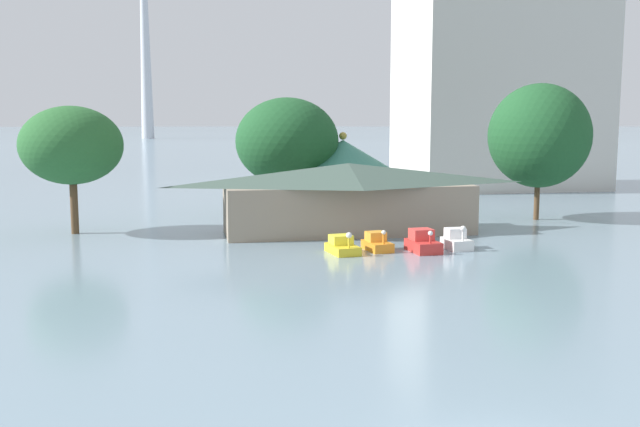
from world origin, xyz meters
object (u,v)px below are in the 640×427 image
pedal_boat_yellow (342,246)px  pedal_boat_red (423,243)px  shoreline_tree_tall_left (71,145)px  pedal_boat_white (456,241)px  shoreline_tree_right (539,136)px  pedal_boat_orange (377,243)px  shoreline_tree_mid (287,141)px  background_building_block (499,78)px  green_roof_pavilion (343,173)px  boathouse (348,196)px

pedal_boat_yellow → pedal_boat_red: bearing=77.5°
pedal_boat_red → shoreline_tree_tall_left: bearing=-121.3°
pedal_boat_white → pedal_boat_red: bearing=-81.8°
pedal_boat_white → shoreline_tree_tall_left: (-26.20, 11.70, 6.17)m
pedal_boat_yellow → shoreline_tree_right: size_ratio=0.25×
pedal_boat_orange → pedal_boat_red: size_ratio=0.91×
pedal_boat_yellow → shoreline_tree_right: shoreline_tree_right is taller
pedal_boat_red → shoreline_tree_mid: bearing=-166.2°
shoreline_tree_right → background_building_block: size_ratio=0.42×
shoreline_tree_mid → shoreline_tree_right: size_ratio=0.90×
pedal_boat_orange → background_building_block: bearing=138.2°
pedal_boat_white → shoreline_tree_mid: 21.67m
pedal_boat_orange → background_building_block: background_building_block is taller
shoreline_tree_mid → background_building_block: size_ratio=0.38×
pedal_boat_yellow → pedal_boat_orange: size_ratio=1.12×
shoreline_tree_right → background_building_block: 31.46m
shoreline_tree_tall_left → shoreline_tree_mid: size_ratio=0.91×
green_roof_pavilion → background_building_block: size_ratio=0.35×
pedal_boat_red → green_roof_pavilion: green_roof_pavilion is taller
boathouse → background_building_block: bearing=50.5°
pedal_boat_red → shoreline_tree_right: 20.54m
pedal_boat_orange → shoreline_tree_mid: (-3.34, 18.37, 6.24)m
pedal_boat_white → shoreline_tree_right: shoreline_tree_right is taller
shoreline_tree_mid → pedal_boat_yellow: bearing=-87.4°
pedal_boat_yellow → green_roof_pavilion: green_roof_pavilion is taller
pedal_boat_red → shoreline_tree_right: (14.74, 12.65, 6.71)m
green_roof_pavilion → shoreline_tree_tall_left: bearing=-164.1°
pedal_boat_yellow → pedal_boat_red: (5.36, -0.41, 0.11)m
pedal_boat_orange → pedal_boat_white: (5.41, -0.47, 0.07)m
green_roof_pavilion → shoreline_tree_tall_left: shoreline_tree_tall_left is taller
pedal_boat_white → boathouse: size_ratio=0.12×
pedal_boat_orange → green_roof_pavilion: green_roof_pavilion is taller
pedal_boat_red → shoreline_tree_mid: shoreline_tree_mid is taller
boathouse → shoreline_tree_right: shoreline_tree_right is taller
pedal_boat_yellow → pedal_boat_orange: 2.55m
pedal_boat_red → pedal_boat_white: 2.59m
green_roof_pavilion → background_building_block: background_building_block is taller
green_roof_pavilion → background_building_block: (25.57, 23.30, 10.01)m
shoreline_tree_tall_left → shoreline_tree_right: shoreline_tree_right is taller
shoreline_tree_mid → pedal_boat_white: bearing=-65.1°
green_roof_pavilion → shoreline_tree_right: size_ratio=0.82×
shoreline_tree_tall_left → pedal_boat_orange: bearing=-28.4°
pedal_boat_yellow → pedal_boat_orange: (2.49, 0.56, 0.02)m
pedal_boat_white → green_roof_pavilion: (-3.79, 18.06, 3.35)m
pedal_boat_red → boathouse: bearing=-164.5°
pedal_boat_white → boathouse: boathouse is taller
pedal_boat_white → green_roof_pavilion: 18.76m
pedal_boat_orange → shoreline_tree_tall_left: size_ratio=0.27×
shoreline_tree_tall_left → shoreline_tree_right: (38.39, 0.45, 0.56)m
shoreline_tree_right → green_roof_pavilion: bearing=159.7°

